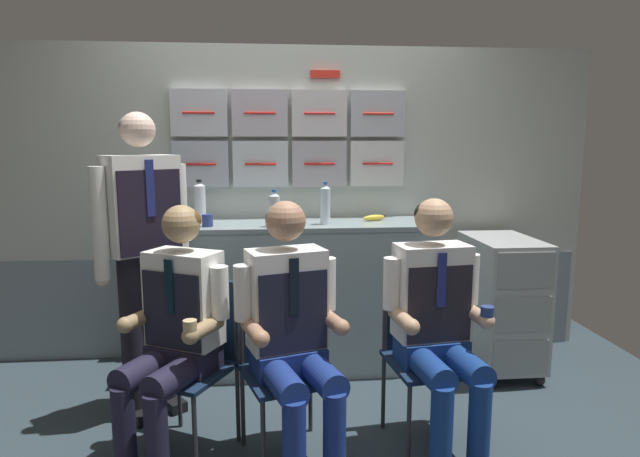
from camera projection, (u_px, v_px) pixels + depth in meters
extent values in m
cube|color=#B7BFB6|center=(294.00, 204.00, 3.78)|extent=(4.20, 0.06, 2.15)
cube|color=gray|center=(295.00, 304.00, 3.86)|extent=(4.12, 0.01, 0.70)
cube|color=#A6ADBB|center=(201.00, 164.00, 3.62)|extent=(0.37, 0.06, 0.31)
cylinder|color=red|center=(200.00, 164.00, 3.58)|extent=(0.21, 0.01, 0.01)
cube|color=silver|center=(261.00, 164.00, 3.66)|extent=(0.37, 0.06, 0.31)
cylinder|color=red|center=(261.00, 164.00, 3.62)|extent=(0.21, 0.01, 0.01)
cube|color=#ABA8AF|center=(319.00, 164.00, 3.69)|extent=(0.37, 0.06, 0.31)
cylinder|color=red|center=(320.00, 164.00, 3.65)|extent=(0.21, 0.01, 0.01)
cube|color=silver|center=(377.00, 163.00, 3.73)|extent=(0.37, 0.06, 0.31)
cylinder|color=red|center=(378.00, 164.00, 3.69)|extent=(0.21, 0.01, 0.01)
cube|color=silver|center=(199.00, 113.00, 3.57)|extent=(0.37, 0.06, 0.31)
cylinder|color=red|center=(198.00, 113.00, 3.53)|extent=(0.21, 0.01, 0.01)
cube|color=#BAB3BF|center=(260.00, 113.00, 3.60)|extent=(0.37, 0.06, 0.31)
cylinder|color=red|center=(260.00, 113.00, 3.57)|extent=(0.21, 0.01, 0.01)
cube|color=silver|center=(319.00, 114.00, 3.64)|extent=(0.37, 0.06, 0.31)
cylinder|color=red|center=(320.00, 113.00, 3.60)|extent=(0.21, 0.01, 0.01)
cube|color=#B4B8C3|center=(377.00, 114.00, 3.67)|extent=(0.37, 0.06, 0.31)
cylinder|color=red|center=(379.00, 114.00, 3.64)|extent=(0.21, 0.01, 0.01)
cube|color=red|center=(325.00, 74.00, 3.61)|extent=(0.20, 0.02, 0.05)
cube|color=#92A4A8|center=(297.00, 297.00, 3.59)|extent=(1.76, 0.52, 0.96)
cube|color=gray|center=(297.00, 225.00, 3.51)|extent=(1.79, 0.53, 0.03)
sphere|color=black|center=(491.00, 382.00, 3.33)|extent=(0.07, 0.07, 0.07)
sphere|color=black|center=(539.00, 380.00, 3.36)|extent=(0.07, 0.07, 0.07)
sphere|color=black|center=(461.00, 348.00, 3.87)|extent=(0.07, 0.07, 0.07)
sphere|color=black|center=(502.00, 347.00, 3.90)|extent=(0.07, 0.07, 0.07)
cube|color=#AAB0B1|center=(501.00, 299.00, 3.54)|extent=(0.40, 0.64, 0.82)
cube|color=#969C9C|center=(521.00, 358.00, 3.27)|extent=(0.35, 0.01, 0.22)
cube|color=#969C9C|center=(523.00, 315.00, 3.22)|extent=(0.35, 0.01, 0.22)
cube|color=#969C9C|center=(526.00, 270.00, 3.18)|extent=(0.35, 0.01, 0.22)
cylinder|color=#28282D|center=(525.00, 250.00, 3.19)|extent=(0.32, 0.02, 0.02)
cylinder|color=#2D2D33|center=(131.00, 423.00, 2.51)|extent=(0.02, 0.02, 0.41)
cylinder|color=#2D2D33|center=(195.00, 439.00, 2.37)|extent=(0.02, 0.02, 0.41)
cylinder|color=#2D2D33|center=(179.00, 390.00, 2.84)|extent=(0.02, 0.02, 0.41)
cylinder|color=#2D2D33|center=(238.00, 403.00, 2.70)|extent=(0.02, 0.02, 0.41)
cube|color=#13233C|center=(185.00, 371.00, 2.57)|extent=(0.54, 0.54, 0.02)
cube|color=#13233C|center=(206.00, 317.00, 2.71)|extent=(0.34, 0.20, 0.40)
cylinder|color=#2D2D33|center=(176.00, 313.00, 2.77)|extent=(0.02, 0.02, 0.40)
cylinder|color=#2D2D33|center=(236.00, 322.00, 2.63)|extent=(0.02, 0.02, 0.40)
cylinder|color=#1E1B30|center=(124.00, 430.00, 2.34)|extent=(0.10, 0.10, 0.40)
cylinder|color=#1E1B30|center=(157.00, 439.00, 2.27)|extent=(0.10, 0.10, 0.40)
cylinder|color=#1E1B30|center=(147.00, 369.00, 2.45)|extent=(0.28, 0.38, 0.13)
cylinder|color=#1E1B30|center=(178.00, 375.00, 2.38)|extent=(0.28, 0.38, 0.13)
cube|color=#1E1B30|center=(184.00, 357.00, 2.56)|extent=(0.37, 0.33, 0.12)
cube|color=white|center=(184.00, 298.00, 2.54)|extent=(0.39, 0.32, 0.45)
cube|color=black|center=(171.00, 311.00, 2.45)|extent=(0.28, 0.16, 0.36)
cube|color=black|center=(169.00, 287.00, 2.43)|extent=(0.04, 0.03, 0.25)
cylinder|color=white|center=(150.00, 284.00, 2.60)|extent=(0.08, 0.08, 0.24)
cylinder|color=#9C8058|center=(141.00, 318.00, 2.53)|extent=(0.17, 0.23, 0.07)
sphere|color=#9C8058|center=(125.00, 325.00, 2.43)|extent=(0.08, 0.08, 0.08)
cylinder|color=white|center=(220.00, 292.00, 2.45)|extent=(0.08, 0.08, 0.24)
cylinder|color=#9C8058|center=(204.00, 328.00, 2.39)|extent=(0.17, 0.23, 0.07)
sphere|color=#9C8058|center=(190.00, 336.00, 2.30)|extent=(0.08, 0.08, 0.08)
cylinder|color=tan|center=(190.00, 327.00, 2.29)|extent=(0.06, 0.06, 0.06)
sphere|color=#9C8058|center=(181.00, 224.00, 2.48)|extent=(0.18, 0.18, 0.18)
ellipsoid|color=#51381F|center=(183.00, 220.00, 2.49)|extent=(0.23, 0.22, 0.12)
cylinder|color=#2D2D33|center=(263.00, 444.00, 2.33)|extent=(0.02, 0.02, 0.41)
cylinder|color=#2D2D33|center=(339.00, 428.00, 2.47)|extent=(0.02, 0.02, 0.41)
cylinder|color=#2D2D33|center=(243.00, 407.00, 2.66)|extent=(0.02, 0.02, 0.41)
cylinder|color=#2D2D33|center=(310.00, 394.00, 2.80)|extent=(0.02, 0.02, 0.41)
cube|color=#13233C|center=(289.00, 374.00, 2.53)|extent=(0.50, 0.50, 0.02)
cube|color=#13233C|center=(276.00, 319.00, 2.67)|extent=(0.36, 0.14, 0.40)
cylinder|color=#2D2D33|center=(241.00, 325.00, 2.60)|extent=(0.02, 0.02, 0.40)
cylinder|color=#2D2D33|center=(310.00, 316.00, 2.73)|extent=(0.02, 0.02, 0.40)
cylinder|color=navy|center=(294.00, 446.00, 2.22)|extent=(0.10, 0.10, 0.40)
cylinder|color=navy|center=(334.00, 437.00, 2.29)|extent=(0.10, 0.10, 0.40)
cylinder|color=navy|center=(281.00, 380.00, 2.34)|extent=(0.23, 0.39, 0.13)
cylinder|color=navy|center=(320.00, 373.00, 2.40)|extent=(0.23, 0.39, 0.13)
cube|color=navy|center=(288.00, 360.00, 2.52)|extent=(0.37, 0.29, 0.12)
cube|color=white|center=(286.00, 299.00, 2.49)|extent=(0.39, 0.29, 0.47)
cube|color=black|center=(294.00, 313.00, 2.41)|extent=(0.31, 0.11, 0.37)
cube|color=black|center=(294.00, 287.00, 2.38)|extent=(0.04, 0.02, 0.26)
cylinder|color=white|center=(243.00, 293.00, 2.41)|extent=(0.08, 0.08, 0.25)
cylinder|color=#A87A5E|center=(254.00, 331.00, 2.34)|extent=(0.13, 0.24, 0.07)
sphere|color=#A87A5E|center=(261.00, 339.00, 2.25)|extent=(0.08, 0.08, 0.08)
cylinder|color=white|center=(327.00, 284.00, 2.56)|extent=(0.08, 0.08, 0.25)
cylinder|color=#A87A5E|center=(332.00, 320.00, 2.48)|extent=(0.13, 0.24, 0.07)
sphere|color=#A87A5E|center=(341.00, 327.00, 2.39)|extent=(0.08, 0.08, 0.08)
sphere|color=#A87A5E|center=(286.00, 221.00, 2.44)|extent=(0.18, 0.18, 0.18)
ellipsoid|color=gray|center=(285.00, 217.00, 2.45)|extent=(0.22, 0.21, 0.13)
cylinder|color=#2D2D33|center=(409.00, 426.00, 2.48)|extent=(0.02, 0.02, 0.41)
cylinder|color=#2D2D33|center=(480.00, 418.00, 2.56)|extent=(0.02, 0.02, 0.41)
cylinder|color=#2D2D33|center=(383.00, 392.00, 2.83)|extent=(0.02, 0.02, 0.41)
cylinder|color=#2D2D33|center=(447.00, 385.00, 2.90)|extent=(0.02, 0.02, 0.41)
cube|color=#13233C|center=(431.00, 363.00, 2.66)|extent=(0.45, 0.45, 0.02)
cube|color=#13233C|center=(417.00, 311.00, 2.81)|extent=(0.37, 0.07, 0.40)
cylinder|color=#2D2D33|center=(385.00, 314.00, 2.76)|extent=(0.02, 0.02, 0.40)
cylinder|color=#2D2D33|center=(450.00, 309.00, 2.84)|extent=(0.02, 0.02, 0.40)
cylinder|color=navy|center=(441.00, 430.00, 2.34)|extent=(0.10, 0.10, 0.40)
cylinder|color=navy|center=(479.00, 425.00, 2.38)|extent=(0.10, 0.10, 0.40)
cylinder|color=navy|center=(428.00, 367.00, 2.47)|extent=(0.17, 0.38, 0.13)
cylinder|color=navy|center=(464.00, 363.00, 2.51)|extent=(0.17, 0.38, 0.13)
cube|color=navy|center=(431.00, 350.00, 2.65)|extent=(0.35, 0.24, 0.12)
cube|color=white|center=(431.00, 291.00, 2.62)|extent=(0.37, 0.24, 0.46)
cube|color=black|center=(440.00, 305.00, 2.53)|extent=(0.32, 0.05, 0.37)
cube|color=navy|center=(442.00, 280.00, 2.50)|extent=(0.04, 0.01, 0.26)
cylinder|color=white|center=(392.00, 284.00, 2.57)|extent=(0.08, 0.08, 0.25)
cylinder|color=tan|center=(403.00, 319.00, 2.50)|extent=(0.10, 0.24, 0.07)
sphere|color=tan|center=(412.00, 327.00, 2.39)|extent=(0.08, 0.08, 0.08)
cylinder|color=white|center=(470.00, 279.00, 2.65)|extent=(0.08, 0.08, 0.25)
cylinder|color=tan|center=(476.00, 314.00, 2.57)|extent=(0.10, 0.24, 0.07)
sphere|color=tan|center=(487.00, 321.00, 2.47)|extent=(0.08, 0.08, 0.08)
cylinder|color=navy|center=(487.00, 313.00, 2.47)|extent=(0.06, 0.06, 0.06)
sphere|color=tan|center=(434.00, 217.00, 2.56)|extent=(0.18, 0.18, 0.18)
ellipsoid|color=black|center=(433.00, 214.00, 2.57)|extent=(0.20, 0.19, 0.13)
cube|color=black|center=(137.00, 413.00, 2.95)|extent=(0.22, 0.25, 0.06)
cube|color=black|center=(171.00, 402.00, 3.08)|extent=(0.22, 0.25, 0.06)
cylinder|color=black|center=(132.00, 332.00, 2.91)|extent=(0.12, 0.12, 0.85)
cylinder|color=black|center=(163.00, 325.00, 3.03)|extent=(0.12, 0.12, 0.85)
cube|color=white|center=(141.00, 205.00, 2.86)|extent=(0.42, 0.39, 0.52)
cube|color=black|center=(151.00, 212.00, 2.78)|extent=(0.28, 0.21, 0.44)
cube|color=navy|center=(150.00, 188.00, 2.76)|extent=(0.04, 0.03, 0.29)
cylinder|color=white|center=(100.00, 224.00, 2.72)|extent=(0.08, 0.08, 0.58)
sphere|color=beige|center=(103.00, 279.00, 2.77)|extent=(0.08, 0.08, 0.08)
cylinder|color=white|center=(180.00, 216.00, 3.02)|extent=(0.08, 0.08, 0.58)
sphere|color=beige|center=(183.00, 266.00, 3.07)|extent=(0.08, 0.08, 0.08)
sphere|color=beige|center=(137.00, 130.00, 2.80)|extent=(0.18, 0.18, 0.18)
ellipsoid|color=gray|center=(136.00, 126.00, 2.80)|extent=(0.24, 0.24, 0.13)
cylinder|color=silver|center=(274.00, 211.00, 3.32)|extent=(0.07, 0.07, 0.19)
cone|color=silver|center=(274.00, 194.00, 3.31)|extent=(0.07, 0.07, 0.02)
cylinder|color=blue|center=(274.00, 191.00, 3.30)|extent=(0.03, 0.03, 0.02)
cylinder|color=silver|center=(200.00, 205.00, 3.46)|extent=(0.08, 0.08, 0.24)
cone|color=silver|center=(199.00, 184.00, 3.44)|extent=(0.08, 0.08, 0.02)
cylinder|color=black|center=(199.00, 181.00, 3.44)|extent=(0.03, 0.03, 0.02)
cylinder|color=silver|center=(325.00, 206.00, 3.41)|extent=(0.06, 0.06, 0.23)
cone|color=silver|center=(325.00, 187.00, 3.39)|extent=(0.06, 0.06, 0.02)
cylinder|color=blue|center=(325.00, 183.00, 3.39)|extent=(0.03, 0.03, 0.02)
cylinder|color=silver|center=(294.00, 214.00, 3.64)|extent=(0.06, 0.06, 0.07)
cylinder|color=#382114|center=(294.00, 209.00, 3.64)|extent=(0.05, 0.05, 0.01)
cylinder|color=navy|center=(187.00, 214.00, 3.61)|extent=(0.07, 0.07, 0.08)
cylinder|color=#382114|center=(187.00, 209.00, 3.61)|extent=(0.06, 0.06, 0.01)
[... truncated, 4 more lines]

